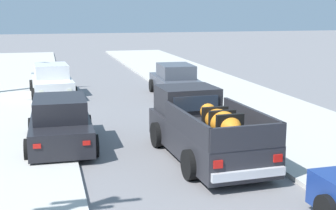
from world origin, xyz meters
The scene contains 7 objects.
sidewalk_right centered at (5.17, 12.00, 0.06)m, with size 5.35×60.00×0.12m, color beige.
curb_left centered at (-3.90, 12.00, 0.05)m, with size 0.16×60.00×0.10m, color silver.
curb_right centered at (3.90, 12.00, 0.05)m, with size 0.16×60.00×0.10m, color silver.
pickup_truck centered at (1.01, 7.85, 0.81)m, with size 2.39×5.29×1.80m.
car_left_near centered at (-2.87, 9.98, 0.71)m, with size 2.07×4.28×1.54m.
car_right_mid centered at (-2.98, 18.86, 0.71)m, with size 2.20×4.33×1.54m.
car_left_far centered at (2.81, 17.41, 0.71)m, with size 2.12×4.30×1.54m.
Camera 1 is at (-3.18, -4.21, 4.11)m, focal length 50.12 mm.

